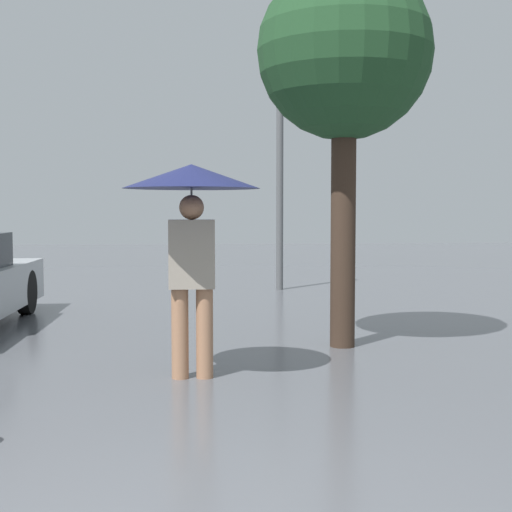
# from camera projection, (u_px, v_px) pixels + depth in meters

# --- Properties ---
(pedestrian) EXTENTS (1.29, 1.29, 2.03)m
(pedestrian) POSITION_uv_depth(u_px,v_px,m) (192.00, 202.00, 6.68)
(pedestrian) COLOR #9E7051
(pedestrian) RESTS_ON ground_plane
(tree) EXTENTS (2.01, 2.01, 4.41)m
(tree) POSITION_uv_depth(u_px,v_px,m) (345.00, 57.00, 8.13)
(tree) COLOR #38281E
(tree) RESTS_ON ground_plane
(street_lamp) EXTENTS (0.38, 0.38, 4.07)m
(street_lamp) POSITION_uv_depth(u_px,v_px,m) (280.00, 152.00, 14.05)
(street_lamp) COLOR #515456
(street_lamp) RESTS_ON ground_plane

